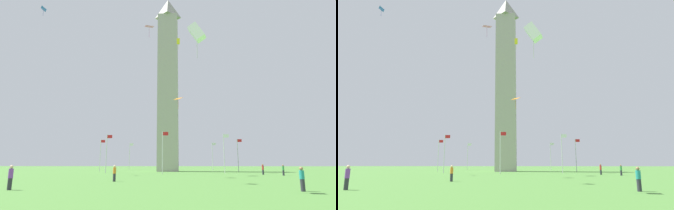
# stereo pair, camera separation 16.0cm
# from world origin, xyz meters

# --- Properties ---
(ground_plane) EXTENTS (260.00, 260.00, 0.00)m
(ground_plane) POSITION_xyz_m (0.00, 0.00, 0.00)
(ground_plane) COLOR #477A33
(obelisk_monument) EXTENTS (4.93, 4.93, 44.80)m
(obelisk_monument) POSITION_xyz_m (0.00, 0.00, 22.40)
(obelisk_monument) COLOR #A8A399
(obelisk_monument) RESTS_ON ground
(flagpole_n) EXTENTS (1.12, 0.14, 7.58)m
(flagpole_n) POSITION_xyz_m (16.45, 0.00, 4.17)
(flagpole_n) COLOR silver
(flagpole_n) RESTS_ON ground
(flagpole_ne) EXTENTS (1.12, 0.14, 7.58)m
(flagpole_ne) POSITION_xyz_m (11.65, 11.59, 4.17)
(flagpole_ne) COLOR silver
(flagpole_ne) RESTS_ON ground
(flagpole_e) EXTENTS (1.12, 0.14, 7.58)m
(flagpole_e) POSITION_xyz_m (0.06, 16.39, 4.17)
(flagpole_e) COLOR silver
(flagpole_e) RESTS_ON ground
(flagpole_se) EXTENTS (1.12, 0.14, 7.58)m
(flagpole_se) POSITION_xyz_m (-11.52, 11.59, 4.17)
(flagpole_se) COLOR silver
(flagpole_se) RESTS_ON ground
(flagpole_s) EXTENTS (1.12, 0.14, 7.58)m
(flagpole_s) POSITION_xyz_m (-16.32, 0.00, 4.17)
(flagpole_s) COLOR silver
(flagpole_s) RESTS_ON ground
(flagpole_sw) EXTENTS (1.12, 0.14, 7.58)m
(flagpole_sw) POSITION_xyz_m (-11.52, -11.59, 4.17)
(flagpole_sw) COLOR silver
(flagpole_sw) RESTS_ON ground
(flagpole_w) EXTENTS (1.12, 0.14, 7.58)m
(flagpole_w) POSITION_xyz_m (0.06, -16.39, 4.17)
(flagpole_w) COLOR silver
(flagpole_w) RESTS_ON ground
(flagpole_nw) EXTENTS (1.12, 0.14, 7.58)m
(flagpole_nw) POSITION_xyz_m (11.65, -11.59, 4.17)
(flagpole_nw) COLOR silver
(flagpole_nw) RESTS_ON ground
(person_orange_shirt) EXTENTS (0.32, 0.32, 1.66)m
(person_orange_shirt) POSITION_xyz_m (-3.29, -37.26, 0.83)
(person_orange_shirt) COLOR #2D2D38
(person_orange_shirt) RESTS_ON ground
(person_purple_shirt) EXTENTS (0.32, 0.32, 1.71)m
(person_purple_shirt) POSITION_xyz_m (-8.32, -46.83, 0.85)
(person_purple_shirt) COLOR #2D2D38
(person_purple_shirt) RESTS_ON ground
(person_red_shirt) EXTENTS (0.32, 0.32, 1.76)m
(person_red_shirt) POSITION_xyz_m (16.92, -18.44, 0.88)
(person_red_shirt) COLOR #2D2D38
(person_red_shirt) RESTS_ON ground
(person_teal_shirt) EXTENTS (0.32, 0.32, 1.61)m
(person_teal_shirt) POSITION_xyz_m (11.86, -46.62, 0.79)
(person_teal_shirt) COLOR #2D2D38
(person_teal_shirt) RESTS_ON ground
(person_green_shirt) EXTENTS (0.32, 0.32, 1.66)m
(person_green_shirt) POSITION_xyz_m (19.16, -21.55, 0.82)
(person_green_shirt) COLOR #2D2D38
(person_green_shirt) RESTS_ON ground
(kite_orange_diamond) EXTENTS (1.40, 1.38, 1.68)m
(kite_orange_diamond) POSITION_xyz_m (3.16, -28.01, 10.81)
(kite_orange_diamond) COLOR orange
(kite_yellow_box) EXTENTS (0.72, 1.02, 2.65)m
(kite_yellow_box) POSITION_xyz_m (2.83, -8.34, 28.86)
(kite_yellow_box) COLOR yellow
(kite_white_box) EXTENTS (1.45, 1.00, 2.81)m
(kite_white_box) POSITION_xyz_m (5.03, -46.82, 11.55)
(kite_white_box) COLOR white
(kite_pink_diamond) EXTENTS (1.91, 1.88, 2.33)m
(kite_pink_diamond) POSITION_xyz_m (-2.13, -20.79, 26.03)
(kite_pink_diamond) COLOR pink
(kite_blue_diamond) EXTENTS (1.37, 1.40, 1.77)m
(kite_blue_diamond) POSITION_xyz_m (-22.79, -19.82, 30.93)
(kite_blue_diamond) COLOR blue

